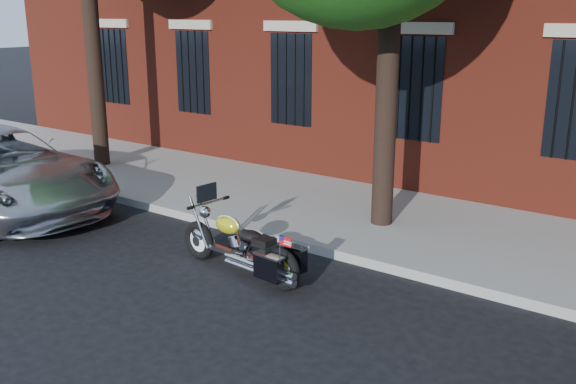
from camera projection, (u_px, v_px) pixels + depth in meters
The scene contains 4 objects.
ground at pixel (252, 278), 9.10m from camera, with size 120.00×120.00×0.00m, color black.
curb at pixel (307, 246), 10.15m from camera, with size 40.00×0.16×0.15m, color gray.
sidewalk at pixel (366, 216), 11.61m from camera, with size 40.00×3.60×0.15m, color gray.
motorcycle at pixel (244, 249), 9.05m from camera, with size 2.38×0.82×1.22m.
Camera 1 is at (5.41, -6.48, 3.64)m, focal length 40.00 mm.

